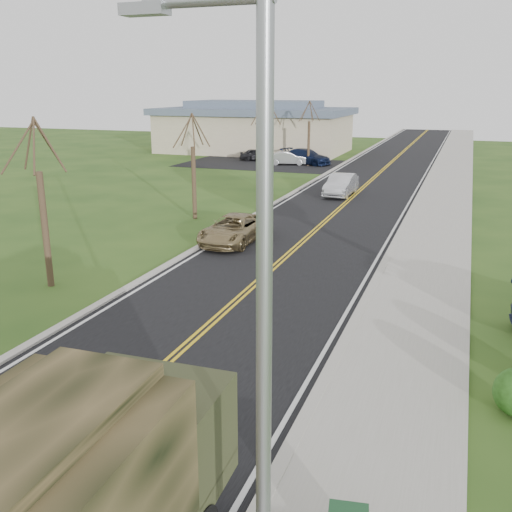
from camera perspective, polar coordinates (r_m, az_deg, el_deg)
The scene contains 15 objects.
road at distance 47.02m, azimuth 11.61°, elevation 7.57°, with size 8.00×120.00×0.01m, color black.
curb_right at distance 46.58m, azimuth 16.70°, elevation 7.20°, with size 0.30×120.00×0.12m, color #9E998E.
sidewalk_right at distance 46.51m, azimuth 18.85°, elevation 6.99°, with size 3.20×120.00×0.10m, color #9E998E.
curb_left at distance 47.80m, azimuth 6.66°, elevation 7.99°, with size 0.30×120.00×0.10m, color #9E998E.
street_light at distance 6.37m, azimuth -0.04°, elevation -7.14°, with size 1.65×0.22×8.00m.
bare_tree_a at distance 21.64m, azimuth -20.47°, elevation 3.78°, with size 1.93×2.26×6.08m.
bare_tree_b at distance 31.58m, azimuth -6.25°, elevation 8.13°, with size 1.83×2.14×5.73m.
bare_tree_c at distance 42.54m, azimuth 1.01°, elevation 10.76°, with size 2.04×2.39×6.42m.
bare_tree_d at distance 53.99m, azimuth 5.30°, elevation 11.66°, with size 1.88×2.20×5.91m.
commercial_building at distance 66.19m, azimuth -0.09°, elevation 12.71°, with size 25.50×21.50×5.65m.
suv_champagne at distance 26.70m, azimuth -2.22°, elevation 2.70°, with size 2.14×4.65×1.29m, color olive.
sedan_silver at distance 39.14m, azimuth 8.50°, elevation 7.05°, with size 1.53×4.38×1.44m, color silver.
lot_car_dark at distance 57.87m, azimuth 0.11°, elevation 10.10°, with size 1.40×3.49×1.19m, color black.
lot_car_silver at distance 54.71m, azimuth 3.20°, elevation 9.74°, with size 1.32×3.79×1.25m, color #ABABAF.
lot_car_navy at distance 55.19m, azimuth 5.04°, elevation 9.86°, with size 2.03×5.00×1.45m, color #0E1733.
Camera 1 is at (6.92, -5.98, 6.98)m, focal length 40.00 mm.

